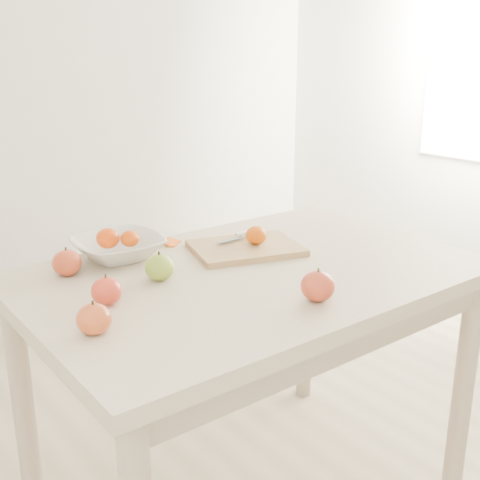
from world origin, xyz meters
TOP-DOWN VIEW (x-y plane):
  - table at (0.00, 0.00)m, footprint 1.20×0.80m
  - cutting_board at (0.08, 0.13)m, footprint 0.36×0.30m
  - board_tangerine at (0.11, 0.12)m, footprint 0.06×0.06m
  - fruit_bowl at (-0.24, 0.30)m, footprint 0.25×0.25m
  - bowl_tangerine_near at (-0.27, 0.31)m, footprint 0.07×0.07m
  - bowl_tangerine_far at (-0.21, 0.28)m, footprint 0.05×0.05m
  - orange_peel_a at (-0.06, 0.32)m, footprint 0.07×0.07m
  - orange_peel_b at (-0.01, 0.21)m, footprint 0.05×0.04m
  - paring_knife at (0.13, 0.20)m, footprint 0.17×0.05m
  - apple_green at (-0.23, 0.08)m, footprint 0.08×0.08m
  - apple_red_c at (-0.01, -0.26)m, footprint 0.08×0.08m
  - apple_red_b at (-0.41, 0.02)m, footprint 0.07×0.07m
  - apple_red_a at (-0.41, 0.26)m, footprint 0.08×0.08m
  - apple_red_d at (-0.50, -0.11)m, footprint 0.07×0.07m

SIDE VIEW (x-z plane):
  - table at x=0.00m, z-range 0.28..1.03m
  - orange_peel_a at x=-0.06m, z-range 0.75..0.76m
  - orange_peel_b at x=-0.01m, z-range 0.75..0.76m
  - cutting_board at x=0.08m, z-range 0.75..0.77m
  - paring_knife at x=0.13m, z-range 0.77..0.78m
  - fruit_bowl at x=-0.24m, z-range 0.75..0.81m
  - apple_red_b at x=-0.41m, z-range 0.75..0.81m
  - apple_red_d at x=-0.50m, z-range 0.75..0.82m
  - apple_green at x=-0.23m, z-range 0.75..0.82m
  - apple_red_a at x=-0.41m, z-range 0.75..0.82m
  - apple_red_c at x=-0.01m, z-range 0.75..0.82m
  - board_tangerine at x=0.11m, z-range 0.77..0.82m
  - bowl_tangerine_far at x=-0.21m, z-range 0.78..0.83m
  - bowl_tangerine_near at x=-0.27m, z-range 0.78..0.84m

